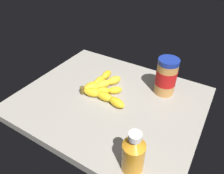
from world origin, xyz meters
TOP-DOWN VIEW (x-y plane):
  - ground_plane at (0.00, 0.00)cm, footprint 72.98×60.46cm
  - banana_bunch at (5.43, -2.54)cm, footprint 21.87×20.74cm
  - peanut_butter_jar at (-17.39, -15.78)cm, footprint 8.49×8.49cm
  - honey_bottle at (-22.02, 23.28)cm, footprint 6.49×6.49cm

SIDE VIEW (x-z plane):
  - ground_plane at x=0.00cm, z-range -3.42..0.00cm
  - banana_bunch at x=5.43cm, z-range -0.08..3.54cm
  - honey_bottle at x=-22.02cm, z-range -0.65..13.93cm
  - peanut_butter_jar at x=-17.39cm, z-range -0.06..15.84cm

